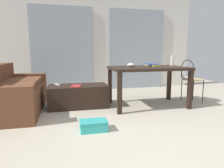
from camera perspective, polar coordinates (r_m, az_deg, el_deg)
ground_plane at (r=3.48m, az=2.93°, el=-7.65°), size 8.26×8.26×0.00m
wall_back at (r=5.41m, az=-3.36°, el=12.23°), size 5.24×0.10×2.59m
curtains at (r=5.32m, az=-3.18°, el=10.02°), size 3.58×0.03×2.17m
couch at (r=3.79m, az=-26.91°, el=-2.46°), size 0.85×1.79×0.80m
coffee_table at (r=3.71m, az=-9.80°, el=-3.46°), size 1.08×0.55×0.41m
craft_table at (r=3.70m, az=10.53°, el=3.50°), size 1.40×0.83×0.75m
wire_chair at (r=4.22m, az=21.87°, el=2.20°), size 0.41×0.42×0.87m
bottle_near at (r=4.17m, az=17.17°, el=6.54°), size 0.06×0.06×0.23m
bowl at (r=3.60m, az=5.53°, el=5.56°), size 0.14×0.14×0.07m
book_stack at (r=3.91m, az=11.61°, el=5.55°), size 0.21×0.32×0.05m
tv_remote_primary at (r=3.77m, az=-15.66°, el=-0.14°), size 0.12×0.16×0.02m
magazine at (r=3.56m, az=-10.43°, el=-0.55°), size 0.21×0.26×0.01m
shoebox at (r=2.61m, az=-5.45°, el=-11.99°), size 0.36×0.23×0.13m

